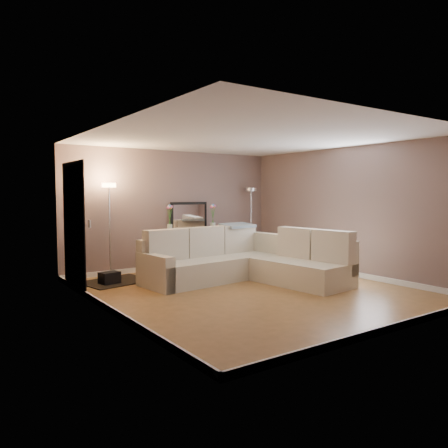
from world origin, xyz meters
TOP-DOWN VIEW (x-y plane):
  - floor at (0.00, 0.00)m, footprint 5.00×5.50m
  - ceiling at (0.00, 0.00)m, footprint 5.00×5.50m
  - wall_back at (0.00, 2.76)m, footprint 5.00×0.02m
  - wall_front at (0.00, -2.76)m, footprint 5.00×0.02m
  - wall_left at (-2.51, 0.00)m, footprint 0.02×5.50m
  - wall_right at (2.51, 0.00)m, footprint 0.02×5.50m
  - baseboard_back at (0.00, 2.73)m, footprint 5.00×0.03m
  - baseboard_front at (0.00, -2.73)m, footprint 5.00×0.03m
  - baseboard_left at (-2.48, 0.00)m, footprint 0.03×5.50m
  - baseboard_right at (2.48, 0.00)m, footprint 0.03×5.50m
  - doorway at (-2.48, 1.70)m, footprint 0.02×1.20m
  - switch_plate at (-2.48, 0.85)m, footprint 0.02×0.08m
  - sectional_sofa at (0.43, 0.77)m, footprint 3.13×2.83m
  - throw_blanket at (0.86, 1.53)m, footprint 0.78×0.53m
  - console_table at (0.23, 2.49)m, footprint 1.27×0.45m
  - leaning_mirror at (0.32, 2.64)m, footprint 0.88×0.13m
  - table_decor at (0.30, 2.45)m, footprint 0.53×0.14m
  - flower_vase_left at (-0.22, 2.54)m, footprint 0.15×0.13m
  - flower_vase_right at (0.83, 2.43)m, footprint 0.15×0.13m
  - floor_lamp_lit at (-1.60, 2.41)m, footprint 0.31×0.31m
  - floor_lamp_unlit at (1.95, 2.47)m, footprint 0.29×0.29m
  - charcoal_rug at (-1.62, 2.04)m, footprint 1.38×1.14m
  - black_bag at (-1.80, 1.90)m, footprint 0.39×0.31m

SIDE VIEW (x-z plane):
  - floor at x=0.00m, z-range -0.01..0.00m
  - charcoal_rug at x=-1.62m, z-range 0.00..0.02m
  - baseboard_back at x=0.00m, z-range 0.00..0.10m
  - baseboard_front at x=0.00m, z-range 0.00..0.10m
  - baseboard_left at x=-2.48m, z-range 0.00..0.10m
  - baseboard_right at x=2.48m, z-range 0.00..0.10m
  - black_bag at x=-1.80m, z-range 0.00..0.23m
  - sectional_sofa at x=0.43m, z-range -0.13..0.88m
  - console_table at x=0.23m, z-range 0.05..0.81m
  - table_decor at x=0.30m, z-range 0.75..0.87m
  - throw_blanket at x=0.86m, z-range 0.95..1.04m
  - flower_vase_left at x=-0.22m, z-range 0.73..1.38m
  - flower_vase_right at x=0.83m, z-range 0.73..1.38m
  - doorway at x=-2.48m, z-range 0.00..2.20m
  - leaning_mirror at x=0.32m, z-range 0.79..1.47m
  - switch_plate at x=-2.48m, z-range 1.14..1.26m
  - floor_lamp_unlit at x=1.95m, z-range 0.37..2.17m
  - wall_back at x=0.00m, z-range 0.00..2.60m
  - wall_front at x=0.00m, z-range 0.00..2.60m
  - wall_left at x=-2.51m, z-range 0.00..2.60m
  - wall_right at x=2.51m, z-range 0.00..2.60m
  - floor_lamp_lit at x=-1.60m, z-range 0.39..2.25m
  - ceiling at x=0.00m, z-range 2.60..2.61m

